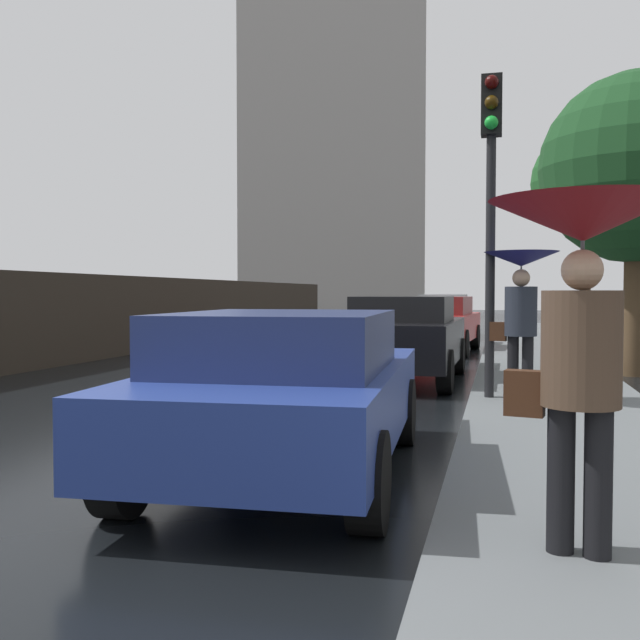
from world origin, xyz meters
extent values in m
cube|color=black|center=(2.84, 8.76, 0.67)|extent=(1.74, 4.05, 0.69)
cube|color=black|center=(2.84, 8.52, 1.22)|extent=(1.51, 1.83, 0.40)
cylinder|color=black|center=(2.09, 10.10, 0.33)|extent=(0.23, 0.66, 0.66)
cylinder|color=black|center=(3.64, 10.08, 0.33)|extent=(0.23, 0.66, 0.66)
cylinder|color=black|center=(2.05, 7.44, 0.33)|extent=(0.23, 0.66, 0.66)
cylinder|color=black|center=(3.60, 7.42, 0.33)|extent=(0.23, 0.66, 0.66)
cube|color=silver|center=(2.51, 21.09, 0.61)|extent=(1.81, 3.88, 0.60)
cube|color=gray|center=(2.51, 21.16, 1.17)|extent=(1.57, 2.03, 0.52)
cylinder|color=black|center=(1.68, 22.35, 0.31)|extent=(0.23, 0.62, 0.62)
cylinder|color=black|center=(3.29, 22.38, 0.31)|extent=(0.23, 0.62, 0.62)
cylinder|color=black|center=(1.73, 19.81, 0.31)|extent=(0.23, 0.62, 0.62)
cylinder|color=black|center=(3.33, 19.83, 0.31)|extent=(0.23, 0.62, 0.62)
cube|color=navy|center=(2.72, 2.47, 0.60)|extent=(2.00, 4.05, 0.57)
cube|color=navy|center=(2.73, 2.24, 1.11)|extent=(1.68, 2.11, 0.44)
cylinder|color=black|center=(1.83, 3.73, 0.32)|extent=(0.25, 0.65, 0.64)
cylinder|color=black|center=(3.46, 3.82, 0.32)|extent=(0.25, 0.65, 0.64)
cylinder|color=black|center=(1.97, 1.12, 0.32)|extent=(0.25, 0.65, 0.64)
cylinder|color=black|center=(3.61, 1.21, 0.32)|extent=(0.25, 0.65, 0.64)
cube|color=maroon|center=(2.85, 14.83, 0.64)|extent=(2.00, 4.10, 0.63)
cube|color=maroon|center=(2.84, 14.75, 1.17)|extent=(1.67, 2.19, 0.44)
cylinder|color=black|center=(2.13, 16.20, 0.32)|extent=(0.26, 0.66, 0.64)
cylinder|color=black|center=(3.73, 16.09, 0.32)|extent=(0.26, 0.66, 0.64)
cylinder|color=black|center=(1.96, 13.56, 0.32)|extent=(0.26, 0.66, 0.64)
cylinder|color=black|center=(3.56, 13.46, 0.32)|extent=(0.26, 0.66, 0.64)
cylinder|color=black|center=(4.72, 6.13, 0.54)|extent=(0.14, 0.14, 0.80)
cylinder|color=black|center=(4.54, 6.17, 0.54)|extent=(0.14, 0.14, 0.80)
cylinder|color=#232833|center=(4.63, 6.15, 1.25)|extent=(0.40, 0.40, 0.62)
sphere|color=tan|center=(4.63, 6.15, 1.67)|extent=(0.22, 0.22, 0.22)
cube|color=#3F2314|center=(4.36, 6.21, 0.99)|extent=(0.22, 0.14, 0.24)
cylinder|color=#4C4C51|center=(4.63, 6.15, 1.59)|extent=(0.02, 0.02, 0.81)
cone|color=navy|center=(4.63, 6.15, 1.90)|extent=(0.92, 0.92, 0.18)
cylinder|color=black|center=(4.87, 0.75, 0.52)|extent=(0.14, 0.14, 0.76)
cylinder|color=black|center=(4.69, 0.79, 0.52)|extent=(0.14, 0.14, 0.76)
cylinder|color=#4C3828|center=(4.78, 0.77, 1.20)|extent=(0.39, 0.39, 0.59)
sphere|color=tan|center=(4.78, 0.77, 1.60)|extent=(0.21, 0.21, 0.21)
cube|color=#3F2314|center=(4.51, 0.83, 0.95)|extent=(0.22, 0.14, 0.24)
cylinder|color=#4C4C51|center=(4.78, 0.77, 1.55)|extent=(0.02, 0.02, 0.81)
cone|color=maroon|center=(4.78, 0.77, 1.85)|extent=(0.94, 0.94, 0.21)
cylinder|color=black|center=(4.25, 6.28, 1.81)|extent=(0.12, 0.12, 3.34)
cube|color=black|center=(4.25, 6.28, 3.85)|extent=(0.26, 0.26, 0.75)
sphere|color=#360503|center=(4.25, 6.11, 4.10)|extent=(0.17, 0.17, 0.17)
sphere|color=#392405|center=(4.25, 6.11, 3.85)|extent=(0.17, 0.17, 0.17)
sphere|color=green|center=(4.25, 6.11, 3.60)|extent=(0.17, 0.17, 0.17)
cylinder|color=#4C3823|center=(6.68, 10.48, 1.26)|extent=(0.37, 0.37, 2.51)
sphere|color=#19421E|center=(6.68, 10.48, 3.68)|extent=(3.35, 3.35, 3.35)
cylinder|color=#4C3823|center=(6.82, 19.16, 1.81)|extent=(0.29, 0.29, 3.61)
sphere|color=#1E5123|center=(6.82, 19.16, 4.74)|extent=(3.22, 3.22, 3.22)
cube|color=#9E9993|center=(-6.12, 42.28, 11.23)|extent=(12.53, 12.36, 22.46)
camera|label=1|loc=(4.38, -3.01, 1.48)|focal=39.59mm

